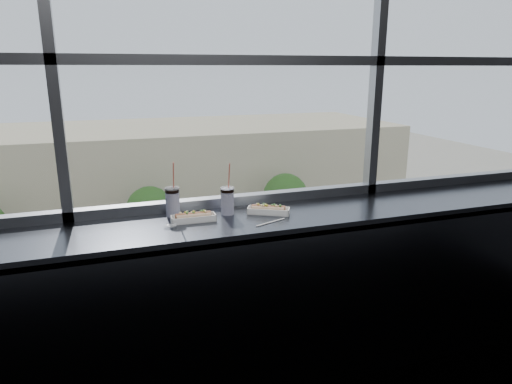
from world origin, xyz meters
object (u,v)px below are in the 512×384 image
object	(u,v)px
car_far_c	(327,242)
car_near_e	(418,291)
hotdog_tray_left	(193,217)
car_far_b	(142,268)
soda_cup_right	(227,199)
loose_straw	(271,222)
hotdog_tray_right	(268,210)
car_near_c	(105,346)
wrapper	(170,226)
pedestrian_d	(265,227)
car_near_d	(301,313)
pedestrian_c	(197,238)
tree_center	(150,210)
tree_right	(285,196)
soda_cup_left	(173,200)

from	to	relation	value
car_far_c	car_near_e	size ratio (longest dim) A/B	1.03
hotdog_tray_left	car_far_b	world-z (taller)	hotdog_tray_left
soda_cup_right	car_far_c	distance (m)	29.87
loose_straw	soda_cup_right	bearing A→B (deg)	107.43
soda_cup_right	hotdog_tray_right	bearing A→B (deg)	-17.29
car_far_b	car_near_c	size ratio (longest dim) A/B	0.91
wrapper	pedestrian_d	bearing A→B (deg)	69.10
car_far_c	car_near_d	xyz separation A→B (m)	(-5.56, -8.00, -0.11)
soda_cup_right	car_near_c	distance (m)	19.65
wrapper	pedestrian_c	xyz separation A→B (m)	(5.51, 27.99, -10.97)
car_near_e	car_far_b	bearing A→B (deg)	53.96
car_near_e	tree_center	size ratio (longest dim) A/B	1.21
car_near_d	hotdog_tray_right	bearing A→B (deg)	146.98
car_far_b	pedestrian_c	world-z (taller)	pedestrian_c
soda_cup_right	loose_straw	world-z (taller)	soda_cup_right
hotdog_tray_left	car_near_e	size ratio (longest dim) A/B	0.04
hotdog_tray_left	tree_center	distance (m)	29.62
wrapper	car_near_e	world-z (taller)	wrapper
hotdog_tray_left	pedestrian_d	world-z (taller)	hotdog_tray_left
wrapper	car_near_c	size ratio (longest dim) A/B	0.01
car_near_c	tree_right	size ratio (longest dim) A/B	1.21
hotdog_tray_left	soda_cup_right	world-z (taller)	soda_cup_right
car_far_c	tree_right	size ratio (longest dim) A/B	1.20
car_far_c	soda_cup_right	bearing A→B (deg)	147.04
hotdog_tray_right	car_near_d	size ratio (longest dim) A/B	0.05
car_near_e	hotdog_tray_right	bearing A→B (deg)	131.02
car_near_c	car_near_d	size ratio (longest dim) A/B	1.13
soda_cup_left	tree_center	size ratio (longest dim) A/B	0.06
car_near_c	tree_right	bearing A→B (deg)	-49.78
hotdog_tray_left	car_near_d	size ratio (longest dim) A/B	0.05
hotdog_tray_left	car_near_d	bearing A→B (deg)	64.60
wrapper	soda_cup_right	bearing A→B (deg)	19.83
pedestrian_d	soda_cup_left	bearing A→B (deg)	159.05
car_near_e	pedestrian_d	bearing A→B (deg)	12.79
hotdog_tray_left	car_near_e	bearing A→B (deg)	48.22
hotdog_tray_right	wrapper	bearing A→B (deg)	-146.13
car_far_b	car_near_c	distance (m)	8.33
car_near_d	tree_center	world-z (taller)	tree_center
hotdog_tray_left	loose_straw	xyz separation A→B (m)	(0.41, -0.17, -0.02)
hotdog_tray_right	soda_cup_left	size ratio (longest dim) A/B	0.79
soda_cup_left	loose_straw	bearing A→B (deg)	-31.35
hotdog_tray_left	tree_center	size ratio (longest dim) A/B	0.05
car_far_b	car_near_e	size ratio (longest dim) A/B	0.94
car_far_b	car_far_c	distance (m)	12.64
car_near_e	car_far_c	bearing A→B (deg)	4.11
car_far_c	pedestrian_c	xyz separation A→B (m)	(-8.45, 3.68, 0.02)
hotdog_tray_left	car_near_d	distance (m)	21.35
car_far_c	tree_right	xyz separation A→B (m)	(-1.53, 4.00, 2.48)
soda_cup_right	pedestrian_d	distance (m)	32.66
hotdog_tray_right	pedestrian_d	distance (m)	32.63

